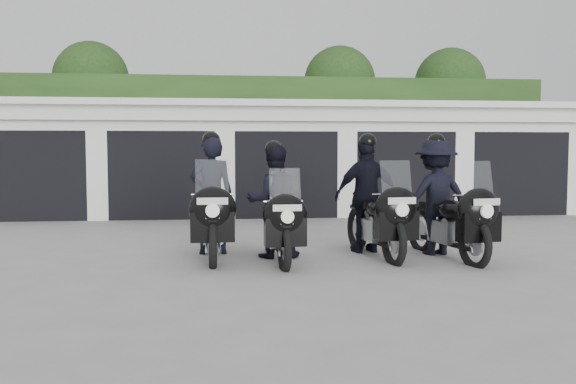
{
  "coord_description": "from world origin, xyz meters",
  "views": [
    {
      "loc": [
        -1.61,
        -9.83,
        1.74
      ],
      "look_at": [
        -0.55,
        0.02,
        1.05
      ],
      "focal_mm": 38.0,
      "sensor_mm": 36.0,
      "label": 1
    }
  ],
  "objects": [
    {
      "name": "police_bike_b",
      "position": [
        -0.78,
        -0.28,
        0.82
      ],
      "size": [
        0.92,
        2.23,
        1.94
      ],
      "rotation": [
        0.0,
        0.0,
        0.07
      ],
      "color": "black",
      "rests_on": "ground"
    },
    {
      "name": "background_vegetation",
      "position": [
        0.37,
        12.92,
        2.77
      ],
      "size": [
        20.0,
        3.9,
        5.8
      ],
      "color": "#1D3B15",
      "rests_on": "ground"
    },
    {
      "name": "police_bike_d",
      "position": [
        1.94,
        -0.26,
        0.88
      ],
      "size": [
        1.35,
        2.35,
        2.07
      ],
      "rotation": [
        0.0,
        0.0,
        0.2
      ],
      "color": "black",
      "rests_on": "ground"
    },
    {
      "name": "ground",
      "position": [
        0.0,
        0.0,
        0.0
      ],
      "size": [
        80.0,
        80.0,
        0.0
      ],
      "primitive_type": "plane",
      "color": "#9D9D97",
      "rests_on": "ground"
    },
    {
      "name": "police_bike_a",
      "position": [
        -1.78,
        0.02,
        0.84
      ],
      "size": [
        0.75,
        2.42,
        2.11
      ],
      "rotation": [
        0.0,
        0.0,
        0.02
      ],
      "color": "black",
      "rests_on": "ground"
    },
    {
      "name": "garage_block",
      "position": [
        -0.0,
        8.06,
        1.42
      ],
      "size": [
        16.4,
        6.8,
        2.96
      ],
      "color": "white",
      "rests_on": "ground"
    },
    {
      "name": "police_bike_c",
      "position": [
        0.85,
        0.03,
        0.88
      ],
      "size": [
        1.21,
        2.38,
        2.08
      ],
      "rotation": [
        0.0,
        0.0,
        0.14
      ],
      "color": "black",
      "rests_on": "ground"
    }
  ]
}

